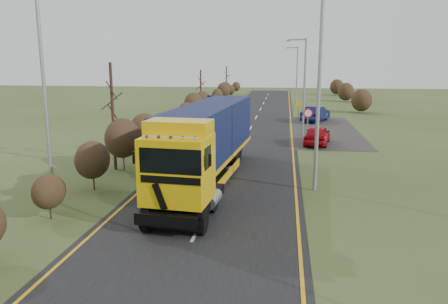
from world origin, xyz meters
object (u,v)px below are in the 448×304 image
lorry (206,140)px  speed_sign (308,118)px  car_blue_sedan (316,114)px  streetlight_near (316,75)px  car_red_hatchback (317,135)px

lorry → speed_sign: size_ratio=5.65×
car_blue_sedan → streetlight_near: (-1.72, -24.29, 4.74)m
lorry → car_red_hatchback: bearing=65.9°
car_red_hatchback → speed_sign: bearing=-42.0°
lorry → streetlight_near: bearing=0.3°
streetlight_near → lorry: bearing=175.5°
streetlight_near → speed_sign: bearing=88.4°
car_blue_sedan → speed_sign: 11.70m
lorry → car_blue_sedan: (6.99, 23.88, -1.51)m
car_blue_sedan → car_red_hatchback: bearing=109.7°
car_blue_sedan → speed_sign: speed_sign is taller
car_red_hatchback → lorry: bearing=70.8°
car_red_hatchback → speed_sign: (-0.69, 0.87, 1.11)m
car_red_hatchback → car_blue_sedan: (0.68, 12.44, 0.05)m
car_blue_sedan → speed_sign: size_ratio=1.81×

